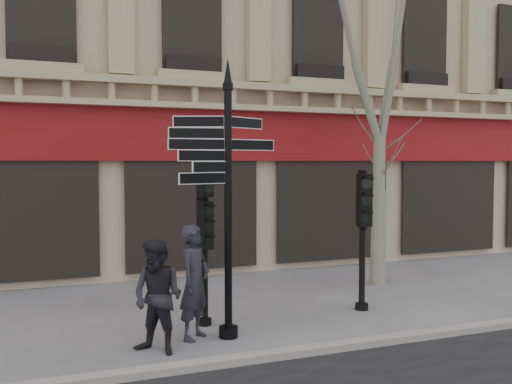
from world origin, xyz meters
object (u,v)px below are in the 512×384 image
plane_tree (381,29)px  traffic_signal_main (205,206)px  fingerpost (228,151)px  traffic_signal_secondary (363,215)px  pedestrian_b (158,297)px  pedestrian_a (195,282)px

plane_tree → traffic_signal_main: bearing=-159.4°
fingerpost → traffic_signal_secondary: (3.02, 0.72, -1.22)m
plane_tree → pedestrian_b: (-5.93, -3.01, -5.17)m
fingerpost → pedestrian_a: fingerpost is taller
fingerpost → pedestrian_b: bearing=-166.8°
plane_tree → traffic_signal_secondary: bearing=-130.7°
traffic_signal_main → traffic_signal_secondary: 3.20m
traffic_signal_main → pedestrian_b: (-1.09, -1.19, -1.27)m
traffic_signal_secondary → plane_tree: bearing=64.5°
fingerpost → traffic_signal_main: 1.27m
traffic_signal_main → pedestrian_b: traffic_signal_main is taller
traffic_signal_main → pedestrian_a: 1.43m
plane_tree → fingerpost: bearing=-150.5°
plane_tree → pedestrian_b: plane_tree is taller
traffic_signal_secondary → pedestrian_a: size_ratio=1.42×
traffic_signal_main → pedestrian_a: traffic_signal_main is taller
pedestrian_b → traffic_signal_main: bearing=92.7°
traffic_signal_main → plane_tree: plane_tree is taller
pedestrian_a → pedestrian_b: (-0.71, -0.50, -0.07)m
traffic_signal_secondary → plane_tree: plane_tree is taller
traffic_signal_secondary → plane_tree: size_ratio=0.31×
traffic_signal_secondary → plane_tree: 4.87m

